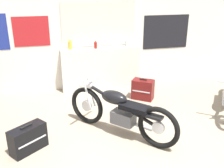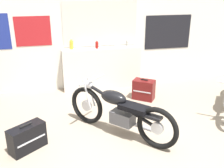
% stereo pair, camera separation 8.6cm
% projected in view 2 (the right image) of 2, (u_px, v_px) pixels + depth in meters
% --- Properties ---
extents(ground_plane, '(24.00, 24.00, 0.00)m').
position_uv_depth(ground_plane, '(135.00, 162.00, 3.75)').
color(ground_plane, gray).
extents(wall_back, '(10.00, 0.07, 2.80)m').
position_uv_depth(wall_back, '(98.00, 29.00, 6.03)').
color(wall_back, silver).
rests_on(wall_back, ground_plane).
extents(sill_counter, '(1.83, 0.28, 0.99)m').
position_uv_depth(sill_counter, '(102.00, 68.00, 6.20)').
color(sill_counter, silver).
rests_on(sill_counter, ground_plane).
extents(bottle_leftmost, '(0.08, 0.08, 0.26)m').
position_uv_depth(bottle_leftmost, '(71.00, 44.00, 5.85)').
color(bottle_leftmost, gold).
rests_on(bottle_leftmost, sill_counter).
extents(bottle_left_center, '(0.07, 0.07, 0.20)m').
position_uv_depth(bottle_left_center, '(97.00, 45.00, 5.94)').
color(bottle_left_center, maroon).
rests_on(bottle_left_center, sill_counter).
extents(bottle_center, '(0.07, 0.07, 0.17)m').
position_uv_depth(bottle_center, '(128.00, 43.00, 6.17)').
color(bottle_center, '#B7B2A8').
rests_on(bottle_center, sill_counter).
extents(motorcycle_black, '(1.46, 1.57, 0.87)m').
position_uv_depth(motorcycle_black, '(119.00, 111.00, 4.28)').
color(motorcycle_black, black).
rests_on(motorcycle_black, ground_plane).
extents(hard_case_darkred, '(0.52, 0.48, 0.46)m').
position_uv_depth(hard_case_darkred, '(144.00, 90.00, 5.69)').
color(hard_case_darkred, maroon).
rests_on(hard_case_darkred, ground_plane).
extents(hard_case_black, '(0.58, 0.52, 0.43)m').
position_uv_depth(hard_case_black, '(27.00, 138.00, 3.95)').
color(hard_case_black, black).
rests_on(hard_case_black, ground_plane).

